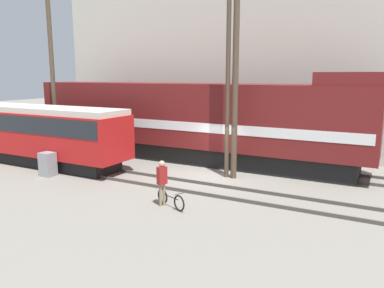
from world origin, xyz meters
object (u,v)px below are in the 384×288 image
streetcar (41,132)px  utility_pole_left (53,76)px  bicycle (171,199)px  signal_box (48,164)px  utility_pole_right (235,78)px  person (162,178)px  utility_pole_center (228,81)px  freight_locomotive (190,120)px

streetcar → utility_pole_left: (-1.54, 2.46, 3.05)m
bicycle → signal_box: 7.85m
utility_pole_left → utility_pole_right: 12.14m
streetcar → utility_pole_left: 4.21m
person → utility_pole_right: size_ratio=0.18×
person → utility_pole_left: utility_pole_left is taller
signal_box → utility_pole_center: bearing=27.1°
freight_locomotive → streetcar: 8.44m
bicycle → utility_pole_right: (0.53, 5.04, 4.54)m
freight_locomotive → utility_pole_right: size_ratio=2.11×
freight_locomotive → utility_pole_center: size_ratio=2.18×
person → utility_pole_left: (-11.22, 5.03, 3.83)m
streetcar → signal_box: 3.07m
freight_locomotive → utility_pole_center: (3.40, -2.46, 2.31)m
person → signal_box: (-7.40, 0.97, -0.50)m
bicycle → utility_pole_center: size_ratio=0.17×
utility_pole_left → utility_pole_center: size_ratio=1.05×
freight_locomotive → streetcar: freight_locomotive is taller
streetcar → bicycle: streetcar is taller
utility_pole_left → utility_pole_right: utility_pole_left is taller
utility_pole_left → streetcar: bearing=-58.0°
streetcar → person: 10.05m
streetcar → utility_pole_center: 10.88m
freight_locomotive → utility_pole_left: bearing=-163.6°
person → signal_box: person is taller
utility_pole_right → signal_box: utility_pole_right is taller
utility_pole_left → signal_box: size_ratio=8.21×
freight_locomotive → streetcar: size_ratio=1.85×
utility_pole_center → utility_pole_right: 0.41m
streetcar → utility_pole_right: 11.28m
streetcar → signal_box: size_ratio=9.25×
utility_pole_left → signal_box: bearing=-46.8°
streetcar → utility_pole_center: size_ratio=1.18×
streetcar → utility_pole_left: utility_pole_left is taller
bicycle → person: size_ratio=0.88×
utility_pole_center → signal_box: bearing=-152.9°
signal_box → person: bearing=-7.4°
utility_pole_left → bicycle: bearing=-23.5°
bicycle → utility_pole_center: bearing=88.2°
person → utility_pole_right: (0.91, 5.03, 3.76)m
freight_locomotive → signal_box: 8.15m
freight_locomotive → utility_pole_left: (-8.36, -2.46, 2.55)m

